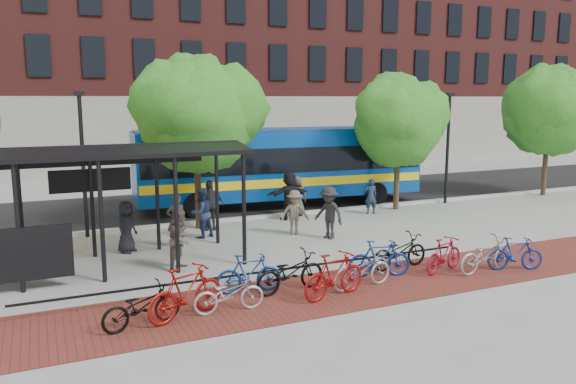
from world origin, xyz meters
name	(u,v)px	position (x,y,z in m)	size (l,w,h in m)	color
ground	(308,240)	(0.00, 0.00, 0.00)	(160.00, 160.00, 0.00)	#9E9E99
asphalt_street	(234,202)	(0.00, 8.00, 0.01)	(160.00, 8.00, 0.01)	black
curb	(265,216)	(0.00, 4.00, 0.06)	(160.00, 0.25, 0.12)	#B7B7B2
brick_strip	(323,292)	(-2.00, -5.00, 0.00)	(24.00, 3.00, 0.01)	maroon
bike_rack_rail	(263,288)	(-3.30, -4.10, 0.00)	(12.00, 0.05, 0.95)	black
building_brick	(278,34)	(10.00, 26.00, 10.00)	(55.00, 14.00, 20.00)	maroon
bus_shelter	(50,168)	(-8.13, -0.48, 3.00)	(10.60, 3.07, 3.60)	black
tree_b	(198,110)	(-2.90, 3.35, 4.46)	(5.15, 4.20, 6.47)	#382619
tree_c	(400,118)	(6.09, 3.35, 4.05)	(4.66, 3.80, 5.92)	#382619
tree_d	(550,107)	(15.10, 3.35, 4.47)	(5.39, 4.40, 6.55)	#382619
lamp_post_left	(83,160)	(-7.00, 3.60, 2.75)	(0.35, 0.20, 5.12)	black
lamp_post_right	(448,145)	(9.00, 3.60, 2.75)	(0.35, 0.20, 5.12)	black
bus	(281,162)	(1.69, 6.28, 2.02)	(13.22, 3.81, 3.52)	#084098
bike_0	(141,306)	(-6.61, -5.34, 0.47)	(0.62, 1.79, 0.94)	black
bike_1	(186,292)	(-5.61, -5.25, 0.61)	(0.57, 2.02, 1.22)	maroon
bike_2	(229,294)	(-4.61, -5.28, 0.44)	(0.59, 1.68, 0.88)	#ADAEB0
bike_3	(249,273)	(-3.74, -4.24, 0.51)	(0.48, 1.69, 1.01)	navy
bike_4	(290,272)	(-2.76, -4.62, 0.52)	(0.69, 1.97, 1.04)	black
bike_5	(334,275)	(-1.94, -5.44, 0.58)	(0.54, 1.92, 1.15)	#9A0E10
bike_6	(362,270)	(-0.94, -5.10, 0.49)	(0.65, 1.85, 0.97)	#ABABAD
bike_7	(379,259)	(-0.01, -4.52, 0.52)	(0.49, 1.74, 1.05)	navy
bike_8	(399,251)	(0.96, -4.09, 0.51)	(0.67, 1.93, 1.01)	black
bike_9	(444,255)	(1.91, -4.90, 0.50)	(0.47, 1.68, 1.01)	maroon
bike_10	(486,255)	(2.97, -5.41, 0.51)	(0.68, 1.96, 1.03)	#959597
bike_11	(515,254)	(3.90, -5.59, 0.49)	(0.46, 1.62, 0.97)	navy
pedestrian_0	(126,227)	(-6.00, 0.94, 0.84)	(0.82, 0.53, 1.68)	black
pedestrian_1	(176,220)	(-4.38, 0.98, 0.89)	(0.65, 0.43, 1.78)	#474039
pedestrian_2	(202,213)	(-3.28, 1.82, 0.89)	(0.87, 0.67, 1.78)	navy
pedestrian_3	(295,213)	(-0.10, 0.88, 0.81)	(1.05, 0.60, 1.63)	#64594A
pedestrian_4	(209,205)	(-2.69, 2.89, 0.95)	(1.11, 0.46, 1.89)	#2B2B2B
pedestrian_5	(289,195)	(0.80, 3.33, 0.99)	(1.83, 0.58, 1.98)	black
pedestrian_6	(297,196)	(1.38, 3.80, 0.84)	(0.82, 0.53, 1.68)	#423C35
pedestrian_7	(371,196)	(4.42, 2.90, 0.76)	(0.56, 0.37, 1.53)	#1B2B41
pedestrian_8	(181,239)	(-4.82, -1.50, 0.88)	(0.85, 0.66, 1.75)	brown
pedestrian_9	(329,213)	(0.76, -0.14, 0.92)	(1.19, 0.68, 1.84)	black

